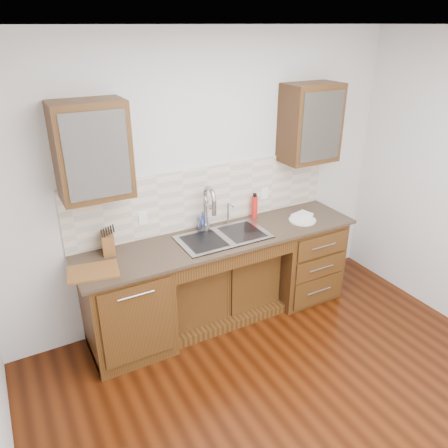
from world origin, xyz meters
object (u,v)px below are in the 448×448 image
water_bottle (254,207)px  cutting_board (93,272)px  plate (302,220)px  soap_bottle (203,220)px  knife_block (108,243)px

water_bottle → cutting_board: 1.73m
plate → water_bottle: bearing=141.6°
soap_bottle → water_bottle: (0.57, -0.02, 0.03)m
soap_bottle → cutting_board: bearing=-173.0°
soap_bottle → cutting_board: soap_bottle is taller
plate → knife_block: 1.90m
water_bottle → plate: bearing=-38.4°
knife_block → water_bottle: bearing=10.9°
soap_bottle → water_bottle: bearing=-11.7°
plate → cutting_board: 2.08m
water_bottle → knife_block: water_bottle is taller
water_bottle → cutting_board: water_bottle is taller
water_bottle → soap_bottle: bearing=177.5°
soap_bottle → plate: (0.95, -0.33, -0.07)m
plate → cutting_board: bearing=-179.9°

